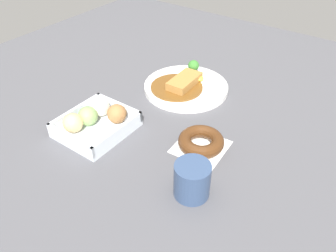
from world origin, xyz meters
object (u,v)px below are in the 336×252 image
curry_plate (185,86)px  coffee_mug (192,180)px  chocolate_ring_donut (201,142)px  donut_box (96,121)px

curry_plate → coffee_mug: bearing=35.2°
chocolate_ring_donut → coffee_mug: coffee_mug is taller
chocolate_ring_donut → curry_plate: bearing=-138.5°
curry_plate → donut_box: bearing=-15.4°
curry_plate → chocolate_ring_donut: size_ratio=2.01×
chocolate_ring_donut → coffee_mug: (0.14, 0.06, 0.02)m
donut_box → chocolate_ring_donut: (-0.10, 0.27, -0.01)m
chocolate_ring_donut → coffee_mug: 0.16m
chocolate_ring_donut → coffee_mug: bearing=23.8°
donut_box → coffee_mug: (0.04, 0.33, 0.01)m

